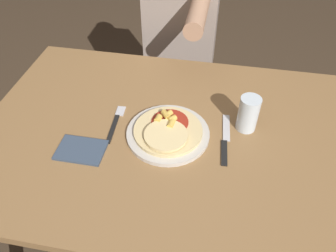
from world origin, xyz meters
name	(u,v)px	position (x,y,z in m)	size (l,w,h in m)	color
ground_plane	(167,240)	(0.00, 0.00, 0.00)	(8.00, 8.00, 0.00)	#423323
dining_table	(166,154)	(0.00, 0.00, 0.63)	(1.21, 0.85, 0.73)	olive
plate	(168,133)	(0.01, -0.01, 0.74)	(0.26, 0.26, 0.01)	beige
pizza	(168,130)	(0.01, -0.02, 0.76)	(0.22, 0.22, 0.04)	#E0C689
fork	(116,121)	(-0.17, 0.02, 0.74)	(0.03, 0.18, 0.00)	black
knife	(225,140)	(0.19, 0.00, 0.74)	(0.03, 0.22, 0.00)	black
drinking_glass	(248,114)	(0.25, 0.07, 0.79)	(0.06, 0.06, 0.12)	silver
napkin	(81,150)	(-0.24, -0.13, 0.74)	(0.14, 0.10, 0.01)	#38475B
person_diner	(181,32)	(-0.06, 0.68, 0.72)	(0.33, 0.52, 1.25)	#2D2D38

